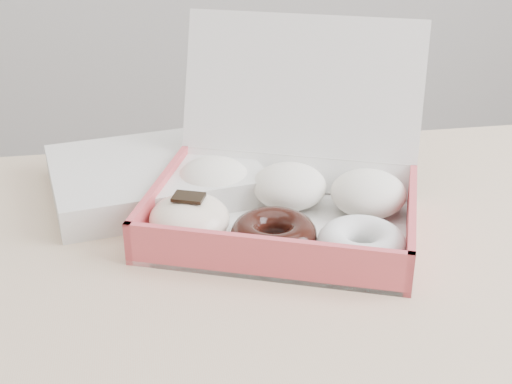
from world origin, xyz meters
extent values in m
cube|color=#D2AD8A|center=(0.00, 0.00, 0.73)|extent=(1.20, 0.80, 0.04)
cube|color=silver|center=(-0.13, 0.14, 0.75)|extent=(0.35, 0.31, 0.01)
cube|color=#D94C53|center=(-0.17, 0.04, 0.77)|extent=(0.28, 0.11, 0.05)
cube|color=silver|center=(-0.09, 0.23, 0.77)|extent=(0.28, 0.11, 0.05)
cube|color=#D94C53|center=(-0.26, 0.19, 0.77)|extent=(0.08, 0.20, 0.05)
cube|color=#D94C53|center=(0.00, 0.09, 0.77)|extent=(0.08, 0.20, 0.05)
cube|color=silver|center=(-0.09, 0.25, 0.86)|extent=(0.30, 0.18, 0.20)
ellipsoid|color=white|center=(-0.20, 0.22, 0.78)|extent=(0.11, 0.11, 0.05)
ellipsoid|color=white|center=(-0.11, 0.18, 0.78)|extent=(0.11, 0.11, 0.05)
ellipsoid|color=white|center=(-0.02, 0.15, 0.78)|extent=(0.11, 0.11, 0.05)
ellipsoid|color=#F4DEC0|center=(-0.24, 0.12, 0.78)|extent=(0.11, 0.11, 0.05)
cube|color=black|center=(-0.24, 0.12, 0.81)|extent=(0.04, 0.03, 0.00)
torus|color=black|center=(-0.15, 0.09, 0.77)|extent=(0.12, 0.12, 0.03)
torus|color=white|center=(-0.06, 0.06, 0.77)|extent=(0.12, 0.12, 0.03)
cube|color=white|center=(-0.27, 0.26, 0.77)|extent=(0.28, 0.24, 0.04)
camera|label=1|loc=(-0.27, -0.56, 1.16)|focal=50.00mm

